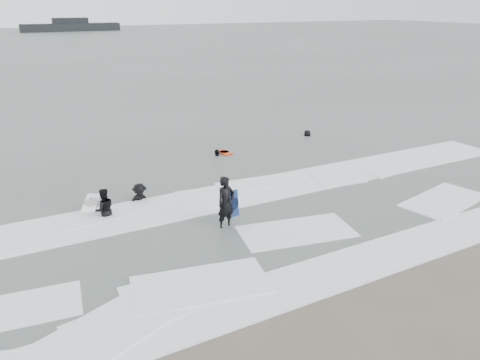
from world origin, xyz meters
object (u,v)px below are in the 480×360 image
surfer_centre (226,228)px  surfer_wading (105,217)px  surfer_breaker (140,202)px  surfer_right_far (307,137)px  surfer_right_near (217,156)px  vessel_horizon (71,26)px

surfer_centre → surfer_wading: size_ratio=1.17×
surfer_breaker → surfer_right_far: bearing=9.7°
surfer_breaker → surfer_right_far: surfer_breaker is taller
surfer_wading → surfer_right_near: bearing=-146.0°
surfer_wading → surfer_centre: bearing=140.3°
surfer_right_near → vessel_horizon: 121.87m
surfer_centre → vessel_horizon: bearing=70.5°
surfer_right_far → vessel_horizon: size_ratio=0.06×
surfer_breaker → surfer_right_near: (5.26, 3.92, 0.00)m
surfer_wading → surfer_breaker: size_ratio=1.03×
surfer_wading → surfer_breaker: (1.57, 0.76, 0.00)m
surfer_centre → surfer_wading: (-3.61, 2.95, 0.00)m
surfer_centre → surfer_right_far: (9.63, 8.63, 0.00)m
surfer_breaker → surfer_right_near: surfer_breaker is taller
vessel_horizon → surfer_right_near: bearing=-95.7°
surfer_breaker → surfer_right_near: bearing=23.6°
surfer_centre → surfer_breaker: size_ratio=1.20×
surfer_wading → vessel_horizon: vessel_horizon is taller
surfer_centre → surfer_breaker: 4.23m
surfer_wading → surfer_right_far: (13.25, 5.68, 0.00)m
surfer_right_near → surfer_wading: bearing=-13.2°
surfer_centre → surfer_right_near: bearing=54.4°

